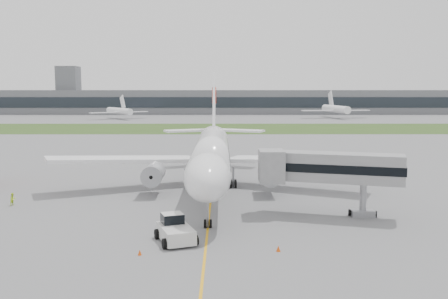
{
  "coord_description": "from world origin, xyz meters",
  "views": [
    {
      "loc": [
        1.57,
        -66.94,
        14.77
      ],
      "look_at": [
        1.78,
        2.0,
        6.36
      ],
      "focal_mm": 40.0,
      "sensor_mm": 36.0,
      "label": 1
    }
  ],
  "objects_px": {
    "airliner": "(212,152)",
    "jet_bridge": "(325,168)",
    "ground_crew_near": "(184,237)",
    "pushback_tug": "(175,229)"
  },
  "relations": [
    {
      "from": "airliner",
      "to": "jet_bridge",
      "type": "bearing_deg",
      "value": -47.48
    },
    {
      "from": "airliner",
      "to": "jet_bridge",
      "type": "xyz_separation_m",
      "value": [
        13.52,
        -14.74,
        -0.02
      ]
    },
    {
      "from": "airliner",
      "to": "ground_crew_near",
      "type": "height_order",
      "value": "airliner"
    },
    {
      "from": "airliner",
      "to": "jet_bridge",
      "type": "height_order",
      "value": "airliner"
    },
    {
      "from": "pushback_tug",
      "to": "ground_crew_near",
      "type": "bearing_deg",
      "value": -72.9
    },
    {
      "from": "jet_bridge",
      "to": "ground_crew_near",
      "type": "bearing_deg",
      "value": -127.99
    },
    {
      "from": "airliner",
      "to": "ground_crew_near",
      "type": "xyz_separation_m",
      "value": [
        -2.09,
        -25.89,
        -4.89
      ]
    },
    {
      "from": "jet_bridge",
      "to": "ground_crew_near",
      "type": "distance_m",
      "value": 19.79
    },
    {
      "from": "pushback_tug",
      "to": "jet_bridge",
      "type": "distance_m",
      "value": 19.8
    },
    {
      "from": "airliner",
      "to": "pushback_tug",
      "type": "bearing_deg",
      "value": -97.12
    }
  ]
}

